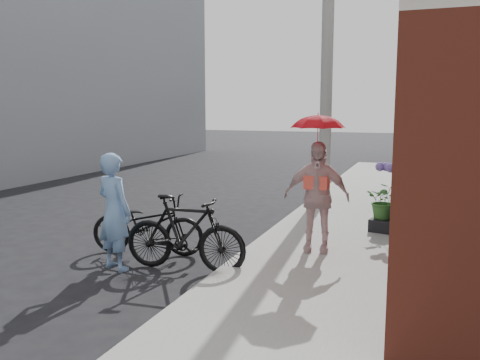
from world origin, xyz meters
The scene contains 11 objects.
ground centered at (0.00, 0.00, 0.00)m, with size 80.00×80.00×0.00m, color black.
sidewalk centered at (2.10, 2.00, 0.06)m, with size 2.20×24.00×0.12m, color gray.
curb centered at (0.94, 2.00, 0.06)m, with size 0.12×24.00×0.12m, color #9E9E99.
utility_pole centered at (1.10, 6.00, 3.50)m, with size 0.28×0.28×7.00m, color #9E9E99.
officer centered at (-0.60, -0.30, 0.83)m, with size 0.60×0.40×1.65m, color #729BCB.
bike_left centered at (-0.56, 0.50, 0.47)m, with size 0.62×1.79×0.94m, color black.
bike_right centered at (0.35, -0.02, 0.53)m, with size 0.50×1.78×1.07m, color black.
kimono_woman centered at (1.93, 1.20, 0.95)m, with size 0.97×0.40×1.65m, color beige.
parasol centered at (1.93, 1.20, 2.11)m, with size 0.76×0.76×0.67m, color red.
planter centered at (2.78, 2.81, 0.23)m, with size 0.41×0.41×0.22m, color black.
potted_plant centered at (2.78, 2.81, 0.66)m, with size 0.58×0.50×0.65m, color #326428.
Camera 1 is at (3.47, -6.18, 2.28)m, focal length 38.00 mm.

